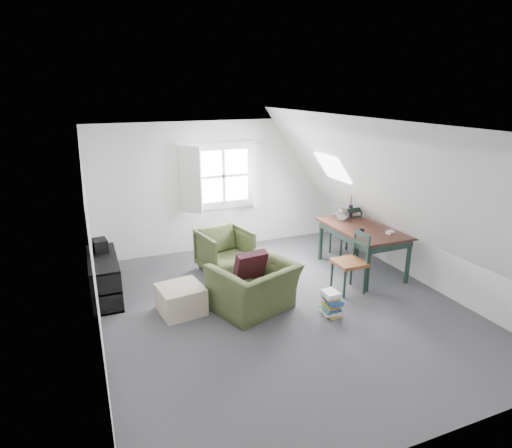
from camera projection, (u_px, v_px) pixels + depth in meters
name	position (u px, v px, depth m)	size (l,w,h in m)	color
floor	(283.00, 307.00, 6.28)	(5.50, 5.50, 0.00)	#46464A
ceiling	(286.00, 134.00, 5.52)	(5.50, 5.50, 0.00)	white
wall_back	(223.00, 186.00, 8.32)	(5.00, 5.00, 0.00)	white
wall_front	(432.00, 323.00, 3.47)	(5.00, 5.00, 0.00)	white
wall_left	(92.00, 251.00, 5.00)	(5.50, 5.50, 0.00)	white
wall_right	(426.00, 208.00, 6.80)	(5.50, 5.50, 0.00)	white
slope_left	(170.00, 200.00, 5.18)	(5.50, 5.50, 0.00)	white
slope_right	(380.00, 180.00, 6.30)	(5.50, 5.50, 0.00)	white
dormer_window	(224.00, 176.00, 8.20)	(1.71, 0.35, 1.30)	white
skylight	(333.00, 168.00, 7.45)	(0.55, 0.75, 0.04)	white
armchair_near	(254.00, 309.00, 6.22)	(1.09, 0.95, 0.71)	#3D4725
armchair_far	(225.00, 270.00, 7.54)	(0.80, 0.83, 0.75)	#3D4725
throw_pillow	(250.00, 266.00, 6.16)	(0.46, 0.13, 0.46)	#340E17
ottoman	(181.00, 299.00, 6.09)	(0.59, 0.59, 0.40)	tan
dining_table	(363.00, 233.00, 7.35)	(0.96, 1.60, 0.80)	black
demijohn	(342.00, 214.00, 7.62)	(0.23, 0.23, 0.33)	silver
vase_twigs	(351.00, 211.00, 7.79)	(0.08, 0.09, 0.61)	black
cup	(362.00, 234.00, 6.96)	(0.09, 0.09, 0.08)	black
paper_box	(390.00, 232.00, 6.98)	(0.13, 0.09, 0.04)	white
dining_chair_far	(346.00, 230.00, 8.06)	(0.47, 0.47, 0.99)	brown
dining_chair_near	(351.00, 261.00, 6.64)	(0.45, 0.45, 0.96)	brown
media_shelf	(105.00, 280.00, 6.48)	(0.42, 1.26, 0.65)	black
electronics_box	(100.00, 246.00, 6.61)	(0.20, 0.28, 0.22)	black
magazine_stack	(331.00, 303.00, 6.01)	(0.27, 0.32, 0.36)	#B29933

